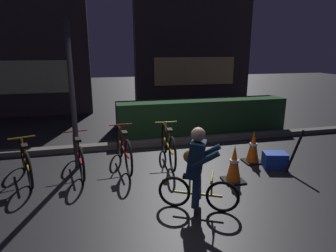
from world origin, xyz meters
TOP-DOWN VIEW (x-y plane):
  - ground_plane at (0.00, 0.00)m, footprint 40.00×40.00m
  - sidewalk_curb at (0.00, 2.20)m, footprint 12.00×0.24m
  - hedge_row at (1.80, 3.10)m, footprint 4.80×0.70m
  - storefront_left at (-3.77, 6.50)m, footprint 5.03×0.54m
  - storefront_right at (2.84, 7.20)m, footprint 4.80×0.54m
  - street_post at (-1.50, 1.20)m, footprint 0.10×0.10m
  - parked_bike_left_mid at (-2.36, 0.89)m, footprint 0.56×1.49m
  - parked_bike_center_left at (-1.46, 1.00)m, footprint 0.46×1.59m
  - parked_bike_center_right at (-0.60, 1.09)m, footprint 0.46×1.72m
  - parked_bike_right_mid at (0.32, 1.10)m, footprint 0.46×1.70m
  - traffic_cone_near at (1.23, -0.10)m, footprint 0.36×0.36m
  - traffic_cone_far at (2.01, 0.65)m, footprint 0.36×0.36m
  - blue_crate at (2.31, 0.30)m, footprint 0.51×0.43m
  - cyclist at (0.29, -0.81)m, footprint 1.08×0.66m
  - closed_umbrella at (2.55, 0.05)m, footprint 0.37×0.10m

SIDE VIEW (x-z plane):
  - ground_plane at x=0.00m, z-range 0.00..0.00m
  - sidewalk_curb at x=0.00m, z-range 0.00..0.12m
  - blue_crate at x=2.31m, z-range 0.00..0.30m
  - traffic_cone_near at x=1.23m, z-range -0.01..0.66m
  - parked_bike_left_mid at x=-2.36m, z-range -0.03..0.69m
  - traffic_cone_far at x=2.01m, z-range -0.01..0.67m
  - parked_bike_center_left at x=-1.46m, z-range -0.03..0.71m
  - parked_bike_right_mid at x=0.32m, z-range -0.04..0.75m
  - parked_bike_center_right at x=-0.60m, z-range -0.04..0.76m
  - closed_umbrella at x=2.55m, z-range 0.00..0.81m
  - hedge_row at x=1.80m, z-range 0.00..0.91m
  - cyclist at x=0.29m, z-range 0.01..1.25m
  - street_post at x=-1.50m, z-range 0.00..2.79m
  - storefront_left at x=-3.77m, z-range -0.01..3.86m
  - storefront_right at x=2.84m, z-range -0.01..4.27m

